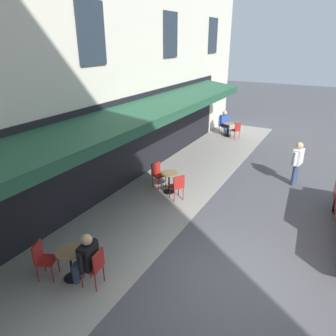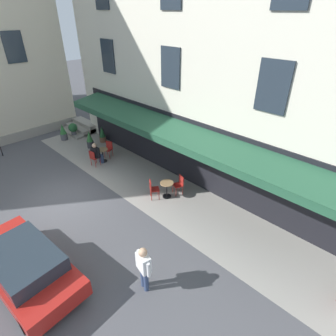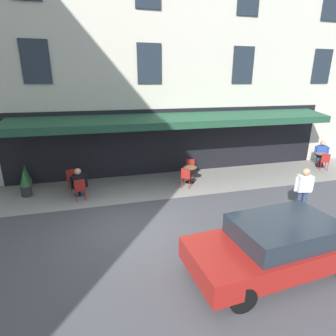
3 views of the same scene
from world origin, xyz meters
name	(u,v)px [view 1 (image 1 of 3)]	position (x,y,z in m)	size (l,w,h in m)	color
ground_plane	(229,277)	(0.00, 0.00, 0.00)	(70.00, 70.00, 0.00)	#4C4C51
sidewalk_cafe_terrace	(168,190)	(-3.25, -3.40, 0.00)	(20.50, 3.20, 0.01)	gray
cafe_table_near_entrance	(71,261)	(1.74, -3.12, 0.49)	(0.60, 0.60, 0.75)	black
cafe_chair_red_back_row	(95,265)	(1.64, -2.50, 0.55)	(0.46, 0.46, 0.91)	maroon
cafe_chair_red_by_window	(43,257)	(2.00, -3.70, 0.55)	(0.53, 0.53, 0.91)	maroon
cafe_table_mid_terrace	(228,128)	(-10.76, -3.71, 0.49)	(0.60, 0.60, 0.75)	black
cafe_chair_red_under_awning	(236,129)	(-10.46, -3.15, 0.55)	(0.54, 0.54, 0.91)	maroon
cafe_chair_red_corner_right	(223,124)	(-11.19, -4.17, 0.55)	(0.57, 0.57, 0.91)	maroon
cafe_table_streetside	(169,180)	(-3.12, -3.27, 0.49)	(0.60, 0.60, 0.75)	black
cafe_chair_red_kerbside	(178,185)	(-2.76, -2.75, 0.55)	(0.56, 0.56, 0.91)	maroon
cafe_chair_red_corner_left	(158,173)	(-3.34, -3.87, 0.55)	(0.51, 0.51, 0.91)	maroon
seated_patron_in_blue	(225,122)	(-11.04, -4.01, 0.72)	(0.67, 0.67, 1.35)	navy
seated_companion_in_black	(86,257)	(1.68, -2.71, 0.69)	(0.65, 0.58, 1.29)	navy
walking_pedestrian_in_white	(297,160)	(-5.94, 0.51, 0.96)	(0.67, 0.36, 1.65)	navy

